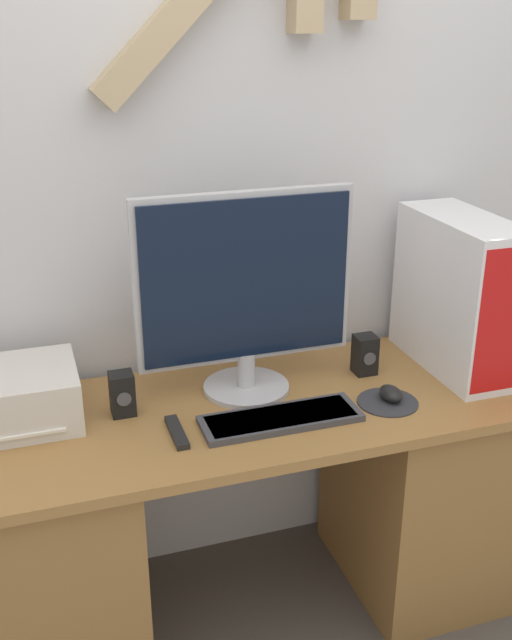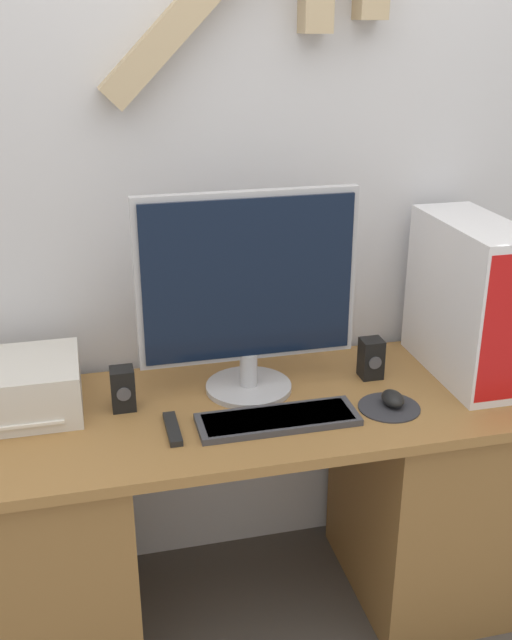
# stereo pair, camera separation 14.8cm
# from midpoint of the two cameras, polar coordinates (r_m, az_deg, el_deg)

# --- Properties ---
(wall_back) EXTENTS (6.40, 0.13, 2.85)m
(wall_back) POSITION_cam_midpoint_polar(r_m,az_deg,el_deg) (2.21, -5.51, 12.72)
(wall_back) COLOR silver
(wall_back) RESTS_ON ground_plane
(desk) EXTENTS (1.63, 0.61, 0.73)m
(desk) POSITION_cam_midpoint_polar(r_m,az_deg,el_deg) (2.28, -2.43, -14.31)
(desk) COLOR olive
(desk) RESTS_ON ground_plane
(monitor) EXTENTS (0.61, 0.25, 0.58)m
(monitor) POSITION_cam_midpoint_polar(r_m,az_deg,el_deg) (2.05, -2.88, 2.35)
(monitor) COLOR #B7B7BC
(monitor) RESTS_ON desk
(keyboard) EXTENTS (0.43, 0.14, 0.02)m
(keyboard) POSITION_cam_midpoint_polar(r_m,az_deg,el_deg) (2.01, -0.22, -7.53)
(keyboard) COLOR #3D3D42
(keyboard) RESTS_ON desk
(mousepad) EXTENTS (0.17, 0.17, 0.00)m
(mousepad) POSITION_cam_midpoint_polar(r_m,az_deg,el_deg) (2.12, 8.03, -6.26)
(mousepad) COLOR #2D2D33
(mousepad) RESTS_ON desk
(mouse) EXTENTS (0.06, 0.09, 0.04)m
(mouse) POSITION_cam_midpoint_polar(r_m,az_deg,el_deg) (2.12, 8.29, -5.59)
(mouse) COLOR black
(mouse) RESTS_ON mousepad
(computer_tower) EXTENTS (0.19, 0.46, 0.47)m
(computer_tower) POSITION_cam_midpoint_polar(r_m,az_deg,el_deg) (2.29, 13.48, 1.92)
(computer_tower) COLOR white
(computer_tower) RESTS_ON desk
(printer) EXTENTS (0.32, 0.28, 0.15)m
(printer) POSITION_cam_midpoint_polar(r_m,az_deg,el_deg) (2.10, -19.71, -5.58)
(printer) COLOR beige
(printer) RESTS_ON desk
(speaker_left) EXTENTS (0.06, 0.07, 0.12)m
(speaker_left) POSITION_cam_midpoint_polar(r_m,az_deg,el_deg) (2.07, -12.19, -5.56)
(speaker_left) COLOR black
(speaker_left) RESTS_ON desk
(speaker_right) EXTENTS (0.06, 0.07, 0.12)m
(speaker_right) POSITION_cam_midpoint_polar(r_m,az_deg,el_deg) (2.26, 6.45, -2.66)
(speaker_right) COLOR black
(speaker_right) RESTS_ON desk
(remote_control) EXTENTS (0.03, 0.16, 0.02)m
(remote_control) POSITION_cam_midpoint_polar(r_m,az_deg,el_deg) (1.97, -8.22, -8.51)
(remote_control) COLOR black
(remote_control) RESTS_ON desk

